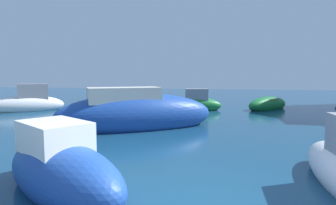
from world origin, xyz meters
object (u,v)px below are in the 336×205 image
object	(u,v)px
moored_boat_0	(111,105)
moored_boat_8	(28,103)
moored_boat_7	(192,104)
moored_boat_5	(136,114)
moored_boat_6	(62,169)
moored_boat_3	(268,105)

from	to	relation	value
moored_boat_0	moored_boat_8	xyz separation A→B (m)	(-4.74, -1.23, 0.16)
moored_boat_7	moored_boat_8	size ratio (longest dim) A/B	0.94
moored_boat_5	moored_boat_6	size ratio (longest dim) A/B	1.83
moored_boat_5	moored_boat_8	xyz separation A→B (m)	(-7.98, 3.97, -0.10)
moored_boat_6	moored_boat_7	world-z (taller)	moored_boat_7
moored_boat_6	moored_boat_7	distance (m)	12.26
moored_boat_7	moored_boat_8	bearing A→B (deg)	0.15
moored_boat_0	moored_boat_8	bearing A→B (deg)	-146.81
moored_boat_5	moored_boat_7	xyz separation A→B (m)	(1.56, 6.16, -0.19)
moored_boat_5	moored_boat_8	size ratio (longest dim) A/B	1.61
moored_boat_3	moored_boat_6	distance (m)	14.68
moored_boat_0	moored_boat_7	size ratio (longest dim) A/B	0.89
moored_boat_0	moored_boat_7	bearing A→B (deg)	29.97
moored_boat_3	moored_boat_7	xyz separation A→B (m)	(-4.54, -1.37, 0.09)
moored_boat_5	moored_boat_7	size ratio (longest dim) A/B	1.72
moored_boat_6	moored_boat_8	world-z (taller)	moored_boat_8
moored_boat_5	moored_boat_6	world-z (taller)	moored_boat_5
moored_boat_0	moored_boat_5	world-z (taller)	moored_boat_5
moored_boat_3	moored_boat_7	world-z (taller)	moored_boat_7
moored_boat_6	moored_boat_8	distance (m)	13.19
moored_boat_6	moored_boat_7	xyz separation A→B (m)	(1.00, 12.22, -0.03)
moored_boat_5	moored_boat_8	bearing A→B (deg)	122.47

